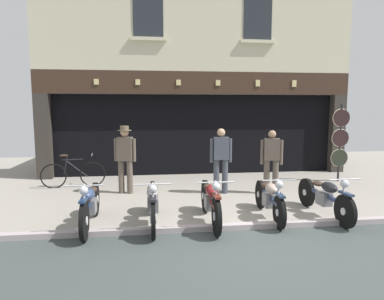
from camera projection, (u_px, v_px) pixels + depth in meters
ground at (256, 256)px, 5.15m from camera, size 21.96×22.00×0.18m
shop_facade at (191, 118)px, 12.77m from camera, size 10.26×4.42×6.74m
motorcycle_left at (90, 204)px, 6.26m from camera, size 0.62×2.05×0.94m
motorcycle_center_left at (153, 202)px, 6.39m from camera, size 0.62×2.09×0.93m
motorcycle_center at (210, 200)px, 6.49m from camera, size 0.62×2.04×0.94m
motorcycle_center_right at (269, 198)px, 6.78m from camera, size 0.62×1.92×0.90m
motorcycle_right at (325, 196)px, 6.87m from camera, size 0.62×2.05×0.90m
salesman_left at (125, 156)px, 8.68m from camera, size 0.55×0.35×1.73m
shopkeeper_center at (221, 158)px, 8.67m from camera, size 0.56×0.25×1.66m
salesman_right at (271, 159)px, 8.63m from camera, size 0.55×0.30×1.62m
tyre_sign_pole at (340, 139)px, 10.05m from camera, size 0.54×0.06×2.29m
advert_board_near at (112, 122)px, 10.87m from camera, size 0.76×0.03×1.01m
advert_board_far at (74, 123)px, 10.73m from camera, size 0.66×0.03×0.90m
leaning_bicycle at (73, 174)px, 9.43m from camera, size 1.71×0.50×0.93m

